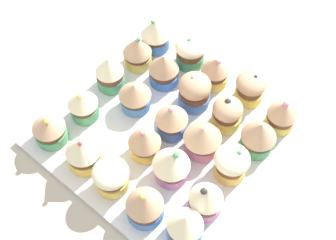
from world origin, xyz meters
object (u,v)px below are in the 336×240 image
(cupcake_12, at_px, (145,142))
(cupcake_17, at_px, (171,164))
(cupcake_19, at_px, (282,114))
(cupcake_1, at_px, (137,51))
(cupcake_23, at_px, (185,226))
(cupcake_5, at_px, (190,51))
(cupcake_0, at_px, (155,33))
(cupcake_14, at_px, (250,87))
(cupcake_9, at_px, (217,72))
(cupcake_15, at_px, (227,113))
(cupcake_11, at_px, (171,121))
(baking_tray, at_px, (168,130))
(cupcake_22, at_px, (206,199))
(cupcake_3, at_px, (83,104))
(cupcake_2, at_px, (110,72))
(cupcake_18, at_px, (145,204))
(cupcake_6, at_px, (164,69))
(cupcake_13, at_px, (111,176))
(cupcake_10, at_px, (193,90))
(cupcake_16, at_px, (202,138))
(cupcake_4, at_px, (49,128))
(cupcake_20, at_px, (259,136))
(cupcake_8, at_px, (83,152))
(cupcake_21, at_px, (233,162))
(cupcake_7, at_px, (134,97))

(cupcake_12, relative_size, cupcake_17, 0.97)
(cupcake_12, relative_size, cupcake_19, 1.05)
(cupcake_1, distance_m, cupcake_23, 0.37)
(cupcake_5, bearing_deg, cupcake_0, -82.45)
(cupcake_0, bearing_deg, cupcake_14, 93.84)
(cupcake_9, distance_m, cupcake_15, 0.09)
(cupcake_11, bearing_deg, baking_tray, -97.55)
(cupcake_22, bearing_deg, cupcake_3, -90.59)
(cupcake_9, bearing_deg, cupcake_3, -33.71)
(cupcake_1, xyz_separation_m, cupcake_9, (-0.06, 0.15, -0.00))
(cupcake_14, xyz_separation_m, cupcake_19, (0.01, 0.08, 0.00))
(cupcake_22, height_order, cupcake_23, cupcake_22)
(cupcake_11, bearing_deg, cupcake_17, 39.64)
(cupcake_5, xyz_separation_m, cupcake_19, (0.01, 0.22, 0.00))
(cupcake_2, relative_size, cupcake_12, 1.03)
(baking_tray, relative_size, cupcake_2, 5.09)
(cupcake_15, bearing_deg, cupcake_3, -54.37)
(cupcake_12, bearing_deg, cupcake_18, 40.91)
(cupcake_6, relative_size, cupcake_22, 0.96)
(cupcake_0, relative_size, cupcake_13, 1.24)
(cupcake_6, distance_m, cupcake_10, 0.07)
(cupcake_16, height_order, cupcake_18, cupcake_18)
(cupcake_1, relative_size, cupcake_14, 1.13)
(cupcake_4, distance_m, cupcake_13, 0.15)
(cupcake_4, bearing_deg, cupcake_1, 179.05)
(cupcake_3, relative_size, cupcake_14, 1.09)
(cupcake_15, xyz_separation_m, cupcake_23, (0.21, 0.07, 0.00))
(cupcake_15, bearing_deg, cupcake_0, -105.17)
(cupcake_2, xyz_separation_m, cupcake_13, (0.15, 0.15, -0.01))
(cupcake_14, distance_m, cupcake_23, 0.30)
(cupcake_4, relative_size, cupcake_22, 0.89)
(cupcake_2, bearing_deg, cupcake_20, 102.47)
(cupcake_5, height_order, cupcake_15, same)
(cupcake_20, distance_m, cupcake_23, 0.21)
(cupcake_11, distance_m, cupcake_12, 0.06)
(cupcake_8, distance_m, cupcake_21, 0.26)
(cupcake_13, bearing_deg, cupcake_12, 178.39)
(cupcake_3, height_order, cupcake_23, same)
(cupcake_7, bearing_deg, cupcake_20, 108.56)
(cupcake_0, height_order, cupcake_1, cupcake_0)
(cupcake_15, xyz_separation_m, cupcake_21, (0.07, 0.06, 0.00))
(cupcake_0, relative_size, cupcake_2, 0.99)
(cupcake_15, height_order, cupcake_19, cupcake_19)
(cupcake_19, bearing_deg, cupcake_20, -5.81)
(cupcake_2, bearing_deg, cupcake_10, 115.68)
(cupcake_8, distance_m, cupcake_20, 0.30)
(cupcake_3, xyz_separation_m, cupcake_23, (0.06, 0.29, 0.00))
(cupcake_18, bearing_deg, cupcake_20, 162.76)
(cupcake_13, height_order, cupcake_17, cupcake_17)
(cupcake_1, xyz_separation_m, cupcake_20, (0.01, 0.29, 0.00))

